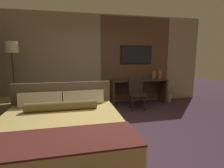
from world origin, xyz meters
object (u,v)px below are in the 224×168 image
at_px(desk_chair, 136,91).
at_px(book, 146,78).
at_px(bed, 61,131).
at_px(tv, 136,55).
at_px(waste_bin, 168,97).
at_px(desk, 138,87).
at_px(vase_short, 154,75).
at_px(floor_lamp, 12,53).
at_px(vase_tall, 160,74).

distance_m(desk_chair, book, 0.82).
height_order(bed, tv, tv).
bearing_deg(waste_bin, bed, -145.19).
height_order(desk_chair, waste_bin, desk_chair).
bearing_deg(desk, desk_chair, -115.16).
bearing_deg(book, tv, 139.76).
distance_m(desk, desk_chair, 0.61).
distance_m(desk_chair, vase_short, 1.05).
height_order(floor_lamp, waste_bin, floor_lamp).
xyz_separation_m(desk, desk_chair, (-0.26, -0.56, -0.01)).
bearing_deg(bed, floor_lamp, 121.67).
height_order(vase_tall, book, vase_tall).
xyz_separation_m(floor_lamp, vase_tall, (4.24, 0.24, -0.65)).
distance_m(bed, book, 3.51).
xyz_separation_m(vase_short, waste_bin, (0.52, -0.04, -0.78)).
xyz_separation_m(bed, desk_chair, (2.01, 1.81, 0.22)).
height_order(tv, floor_lamp, floor_lamp).
relative_size(desk_chair, vase_tall, 2.84).
distance_m(bed, desk_chair, 2.72).
relative_size(vase_short, waste_bin, 0.94).
height_order(tv, waste_bin, tv).
xyz_separation_m(desk_chair, vase_tall, (0.97, 0.47, 0.42)).
bearing_deg(bed, desk_chair, 42.02).
distance_m(desk, tv, 1.05).
bearing_deg(vase_short, book, 178.86).
relative_size(floor_lamp, vase_tall, 6.10).
distance_m(tv, vase_short, 0.87).
distance_m(vase_tall, book, 0.46).
xyz_separation_m(tv, vase_short, (0.54, -0.24, -0.64)).
height_order(bed, vase_tall, vase_tall).
xyz_separation_m(vase_tall, book, (-0.43, 0.08, -0.14)).
relative_size(desk, tv, 1.71).
distance_m(floor_lamp, vase_short, 4.14).
bearing_deg(book, vase_tall, -11.06).
distance_m(desk, floor_lamp, 3.71).
relative_size(desk, floor_lamp, 0.96).
distance_m(desk_chair, vase_tall, 1.16).
bearing_deg(tv, floor_lamp, -171.10).
bearing_deg(desk, bed, -133.82).
bearing_deg(waste_bin, desk, 177.16).
height_order(book, waste_bin, book).
relative_size(bed, waste_bin, 7.90).
distance_m(vase_short, book, 0.29).
bearing_deg(vase_short, desk_chair, -145.62).
distance_m(book, waste_bin, 1.03).
bearing_deg(floor_lamp, vase_short, 4.44).
height_order(desk, desk_chair, desk_chair).
height_order(bed, floor_lamp, floor_lamp).
relative_size(vase_tall, book, 1.36).
relative_size(desk_chair, book, 3.85).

